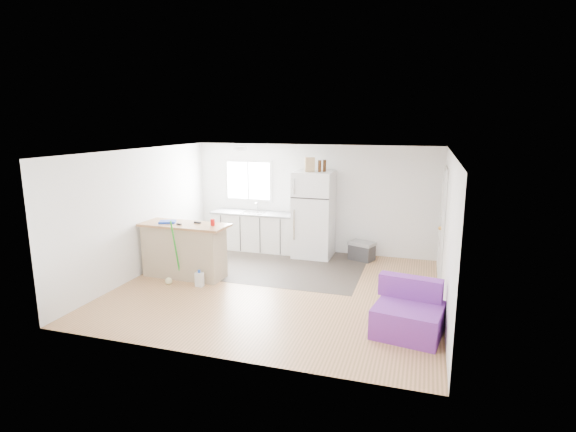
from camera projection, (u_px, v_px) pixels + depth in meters
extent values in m
cube|color=olive|center=(279.00, 288.00, 7.93)|extent=(5.50, 5.00, 0.01)
cube|color=white|center=(278.00, 151.00, 7.44)|extent=(5.50, 5.00, 0.01)
cube|color=white|center=(313.00, 199.00, 10.02)|extent=(5.50, 0.01, 2.40)
cube|color=white|center=(212.00, 266.00, 5.35)|extent=(5.50, 0.01, 2.40)
cube|color=white|center=(140.00, 213.00, 8.48)|extent=(0.01, 5.00, 2.40)
cube|color=white|center=(448.00, 234.00, 6.89)|extent=(0.01, 5.00, 2.40)
cube|color=#302724|center=(264.00, 263.00, 9.31)|extent=(4.05, 2.50, 0.00)
cube|color=white|center=(249.00, 181.00, 10.39)|extent=(1.18, 0.04, 0.98)
cube|color=white|center=(248.00, 181.00, 10.37)|extent=(1.05, 0.01, 0.85)
cube|color=white|center=(248.00, 181.00, 10.37)|extent=(0.03, 0.02, 0.85)
cube|color=white|center=(442.00, 224.00, 8.39)|extent=(0.05, 0.82, 2.03)
cube|color=white|center=(443.00, 224.00, 8.38)|extent=(0.03, 0.92, 2.10)
sphere|color=gold|center=(440.00, 228.00, 8.10)|extent=(0.07, 0.07, 0.07)
cylinder|color=white|center=(240.00, 149.00, 8.92)|extent=(0.30, 0.30, 0.07)
cube|color=white|center=(255.00, 232.00, 10.28)|extent=(1.90, 0.58, 0.83)
cube|color=slate|center=(254.00, 213.00, 10.19)|extent=(1.95, 0.61, 0.04)
cube|color=silver|center=(254.00, 213.00, 10.16)|extent=(0.52, 0.40, 0.06)
cube|color=#C6B58F|center=(184.00, 251.00, 8.45)|extent=(1.54, 0.59, 0.98)
cube|color=#B1794C|center=(184.00, 225.00, 8.34)|extent=(1.69, 0.69, 0.04)
cube|color=white|center=(314.00, 214.00, 9.67)|extent=(0.83, 0.77, 1.86)
cube|color=black|center=(310.00, 199.00, 9.22)|extent=(0.82, 0.02, 0.02)
cube|color=silver|center=(294.00, 186.00, 9.26)|extent=(0.03, 0.02, 0.33)
cube|color=silver|center=(294.00, 225.00, 9.43)|extent=(0.03, 0.02, 0.65)
cube|color=#313134|center=(362.00, 252.00, 9.53)|extent=(0.58, 0.49, 0.33)
cube|color=gray|center=(362.00, 243.00, 9.49)|extent=(0.61, 0.51, 0.07)
cube|color=purple|center=(408.00, 320.00, 6.18)|extent=(1.01, 0.97, 0.42)
cube|color=purple|center=(410.00, 287.00, 6.40)|extent=(0.91, 0.35, 0.31)
cube|color=silver|center=(199.00, 279.00, 7.99)|extent=(0.15, 0.12, 0.26)
cylinder|color=blue|center=(199.00, 271.00, 7.96)|extent=(0.06, 0.06, 0.05)
cylinder|color=green|center=(176.00, 250.00, 8.08)|extent=(0.06, 0.32, 1.15)
sphere|color=beige|center=(169.00, 281.00, 8.12)|extent=(0.13, 0.13, 0.13)
cylinder|color=red|center=(213.00, 222.00, 8.18)|extent=(0.10, 0.10, 0.12)
cube|color=#1336B7|center=(167.00, 222.00, 8.42)|extent=(0.36, 0.32, 0.04)
cube|color=black|center=(197.00, 222.00, 8.37)|extent=(0.15, 0.08, 0.03)
cube|color=black|center=(179.00, 224.00, 8.24)|extent=(0.11, 0.07, 0.03)
cube|color=tan|center=(310.00, 165.00, 9.39)|extent=(0.22, 0.17, 0.30)
cylinder|color=#361C09|center=(320.00, 166.00, 9.31)|extent=(0.07, 0.07, 0.25)
cylinder|color=#361C09|center=(324.00, 166.00, 9.40)|extent=(0.09, 0.09, 0.25)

